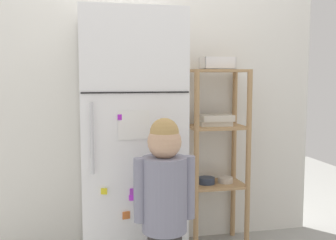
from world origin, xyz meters
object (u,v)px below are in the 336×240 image
(refrigerator, at_px, (130,142))
(pantry_shelf_unit, at_px, (216,142))
(child_standing, at_px, (165,194))
(fruit_bin, at_px, (218,65))

(refrigerator, distance_m, pantry_shelf_unit, 0.66)
(refrigerator, height_order, pantry_shelf_unit, refrigerator)
(child_standing, height_order, fruit_bin, fruit_bin)
(pantry_shelf_unit, xyz_separation_m, fruit_bin, (0.01, 0.01, 0.55))
(refrigerator, relative_size, fruit_bin, 7.25)
(fruit_bin, bearing_deg, pantry_shelf_unit, -131.68)
(child_standing, height_order, pantry_shelf_unit, pantry_shelf_unit)
(child_standing, xyz_separation_m, pantry_shelf_unit, (0.52, 0.69, 0.14))
(child_standing, bearing_deg, fruit_bin, 52.95)
(child_standing, xyz_separation_m, fruit_bin, (0.53, 0.70, 0.70))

